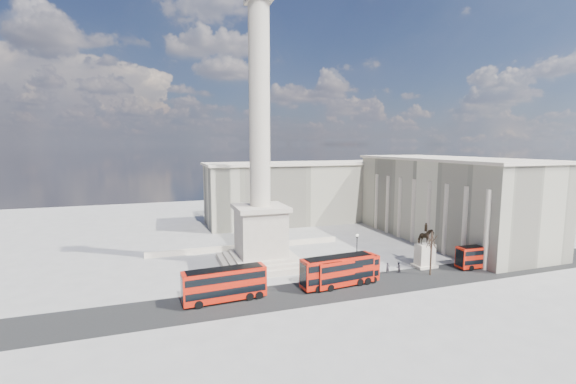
% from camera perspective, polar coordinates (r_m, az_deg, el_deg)
% --- Properties ---
extents(ground, '(180.00, 180.00, 0.00)m').
position_cam_1_polar(ground, '(65.97, -2.91, -11.99)').
color(ground, '#999691').
rests_on(ground, ground).
extents(asphalt_road, '(120.00, 9.00, 0.01)m').
position_cam_1_polar(asphalt_road, '(58.71, 4.73, -14.46)').
color(asphalt_road, '#242424').
rests_on(asphalt_road, ground).
extents(nelsons_column, '(14.00, 14.00, 49.85)m').
position_cam_1_polar(nelsons_column, '(67.73, -4.14, -0.25)').
color(nelsons_column, beige).
rests_on(nelsons_column, ground).
extents(balustrade_wall, '(40.00, 0.60, 1.10)m').
position_cam_1_polar(balustrade_wall, '(80.65, -6.07, -8.05)').
color(balustrade_wall, beige).
rests_on(balustrade_wall, ground).
extents(building_east, '(19.00, 46.00, 18.60)m').
position_cam_1_polar(building_east, '(94.31, 22.50, -0.91)').
color(building_east, beige).
rests_on(building_east, ground).
extents(building_northeast, '(51.00, 17.00, 16.60)m').
position_cam_1_polar(building_northeast, '(107.44, 1.46, 0.00)').
color(building_northeast, beige).
rests_on(building_northeast, ground).
extents(red_bus_a, '(11.61, 3.45, 4.64)m').
position_cam_1_polar(red_bus_a, '(55.08, -9.30, -13.30)').
color(red_bus_a, red).
rests_on(red_bus_a, ground).
extents(red_bus_b, '(10.96, 3.69, 4.36)m').
position_cam_1_polar(red_bus_b, '(60.78, 8.74, -11.47)').
color(red_bus_b, red).
rests_on(red_bus_b, ground).
extents(red_bus_c, '(11.79, 3.54, 4.71)m').
position_cam_1_polar(red_bus_c, '(60.10, 7.41, -11.47)').
color(red_bus_c, red).
rests_on(red_bus_c, ground).
extents(red_bus_d, '(9.85, 2.66, 3.96)m').
position_cam_1_polar(red_bus_d, '(76.53, 26.89, -8.43)').
color(red_bus_d, red).
rests_on(red_bus_d, ground).
extents(victorian_lamp, '(0.50, 0.50, 5.85)m').
position_cam_1_polar(victorian_lamp, '(69.72, 10.17, -8.07)').
color(victorian_lamp, black).
rests_on(victorian_lamp, ground).
extents(equestrian_statue, '(3.78, 2.84, 7.93)m').
position_cam_1_polar(equestrian_statue, '(72.56, 19.62, -8.36)').
color(equestrian_statue, beige).
rests_on(equestrian_statue, ground).
extents(bare_tree_near, '(1.76, 1.76, 7.72)m').
position_cam_1_polar(bare_tree_near, '(67.69, 20.52, -6.57)').
color(bare_tree_near, '#332319').
rests_on(bare_tree_near, ground).
extents(bare_tree_mid, '(1.70, 1.70, 6.43)m').
position_cam_1_polar(bare_tree_mid, '(83.21, 22.39, -4.88)').
color(bare_tree_mid, '#332319').
rests_on(bare_tree_mid, ground).
extents(bare_tree_far, '(1.96, 1.96, 8.00)m').
position_cam_1_polar(bare_tree_far, '(89.29, 20.64, -3.21)').
color(bare_tree_far, '#332319').
rests_on(bare_tree_far, ground).
extents(pedestrian_walking, '(0.72, 0.49, 1.90)m').
position_cam_1_polar(pedestrian_walking, '(67.62, 14.56, -10.88)').
color(pedestrian_walking, '#272226').
rests_on(pedestrian_walking, ground).
extents(pedestrian_standing, '(0.97, 0.82, 1.75)m').
position_cam_1_polar(pedestrian_standing, '(68.77, 16.02, -10.69)').
color(pedestrian_standing, '#272226').
rests_on(pedestrian_standing, ground).
extents(pedestrian_crossing, '(0.66, 1.06, 1.69)m').
position_cam_1_polar(pedestrian_crossing, '(70.33, 12.27, -10.20)').
color(pedestrian_crossing, '#272226').
rests_on(pedestrian_crossing, ground).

